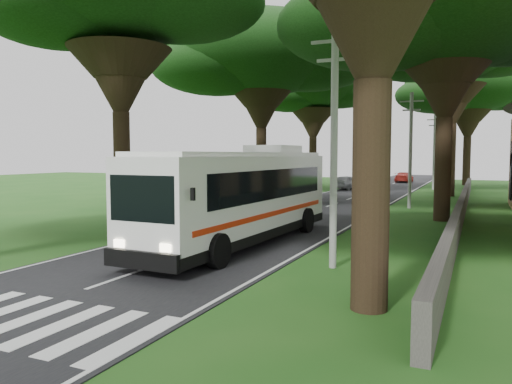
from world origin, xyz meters
The scene contains 17 objects.
ground centered at (0.00, 0.00, 0.00)m, with size 140.00×140.00×0.00m, color #1D4E16.
road centered at (0.00, 25.00, 0.01)m, with size 8.00×120.00×0.04m, color black.
crosswalk centered at (0.00, -2.00, 0.00)m, with size 8.00×3.00×0.01m, color silver.
property_wall centered at (9.00, 24.00, 0.60)m, with size 0.35×50.00×1.20m, color #383533.
pole_near centered at (5.50, 6.00, 4.18)m, with size 1.60×0.24×8.00m.
pole_mid centered at (5.50, 26.00, 4.18)m, with size 1.60×0.24×8.00m.
pole_far centered at (5.50, 46.00, 4.18)m, with size 1.60×0.24×8.00m.
tree_l_midb centered at (-7.50, 30.00, 12.23)m, with size 16.11×16.11×15.73m.
tree_l_far centered at (-8.50, 48.00, 11.64)m, with size 12.74×12.74×14.54m.
tree_r_mida centered at (8.00, 20.00, 11.82)m, with size 16.18×16.18×15.33m.
tree_r_midb centered at (7.50, 38.00, 13.18)m, with size 13.93×13.93×16.32m.
tree_r_far centered at (8.50, 56.00, 11.92)m, with size 15.25×15.25×15.26m.
coach_bus centered at (0.88, 8.72, 2.07)m, with size 3.38×13.11×3.85m.
distant_car_a centered at (-3.00, 42.56, 0.78)m, with size 1.77×4.40×1.50m, color #9D9DA2.
distant_car_b centered at (-2.61, 55.47, 0.76)m, with size 1.54×4.42×1.46m, color navy.
distant_car_c centered at (0.80, 58.86, 0.71)m, with size 1.90×4.68×1.36m, color maroon.
pedestrian centered at (-7.91, 12.23, 0.83)m, with size 0.61×0.40×1.66m, color black.
Camera 1 is at (9.83, -9.95, 3.76)m, focal length 35.00 mm.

